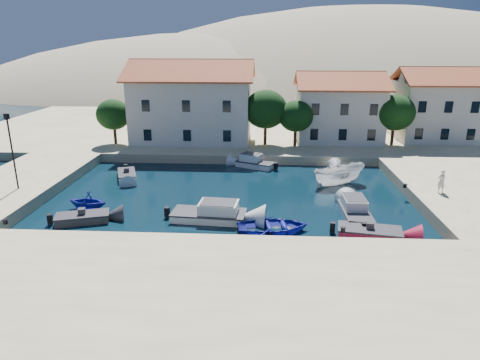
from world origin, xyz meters
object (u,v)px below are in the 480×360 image
object	(u,v)px
lamppost	(11,144)
building_mid	(339,106)
building_right	(435,103)
cabin_cruiser_east	(355,212)
building_left	(192,100)
rowboat_south	(273,231)
pedestrian	(441,181)
cabin_cruiser_south	(209,214)
boat_east	(338,185)

from	to	relation	value
lamppost	building_mid	bearing A→B (deg)	35.45
building_right	cabin_cruiser_east	world-z (taller)	building_right
building_left	rowboat_south	world-z (taller)	building_left
lamppost	pedestrian	world-z (taller)	lamppost
building_mid	lamppost	xyz separation A→B (m)	(-29.50, -21.00, -0.47)
building_right	building_left	bearing A→B (deg)	-176.19
building_left	cabin_cruiser_east	xyz separation A→B (m)	(15.78, -22.41, -5.46)
building_mid	cabin_cruiser_east	bearing A→B (deg)	-95.41
building_right	cabin_cruiser_east	bearing A→B (deg)	-120.22
building_mid	lamppost	world-z (taller)	building_mid
building_left	cabin_cruiser_south	world-z (taller)	building_left
building_mid	pedestrian	size ratio (longest dim) A/B	5.57
pedestrian	cabin_cruiser_south	bearing A→B (deg)	-2.19
lamppost	cabin_cruiser_south	world-z (taller)	lamppost
cabin_cruiser_east	boat_east	world-z (taller)	cabin_cruiser_east
building_left	boat_east	distance (m)	22.29
boat_east	pedestrian	size ratio (longest dim) A/B	2.83
lamppost	boat_east	distance (m)	28.28
lamppost	rowboat_south	xyz separation A→B (m)	(21.10, -5.19, -4.75)
building_mid	lamppost	bearing A→B (deg)	-144.55
building_left	building_right	bearing A→B (deg)	3.81
cabin_cruiser_south	rowboat_south	world-z (taller)	cabin_cruiser_south
lamppost	boat_east	size ratio (longest dim) A/B	1.17
building_left	pedestrian	world-z (taller)	building_left
building_mid	pedestrian	bearing A→B (deg)	-75.56
pedestrian	lamppost	bearing A→B (deg)	-13.86
building_mid	cabin_cruiser_south	xyz separation A→B (m)	(-13.14, -24.35, -4.75)
cabin_cruiser_south	pedestrian	distance (m)	18.86
lamppost	rowboat_south	bearing A→B (deg)	-13.83
building_left	cabin_cruiser_south	xyz separation A→B (m)	(4.86, -23.35, -5.46)
cabin_cruiser_south	cabin_cruiser_east	distance (m)	10.96
cabin_cruiser_south	boat_east	world-z (taller)	cabin_cruiser_south
rowboat_south	cabin_cruiser_south	bearing A→B (deg)	59.84
building_left	cabin_cruiser_east	distance (m)	27.95
cabin_cruiser_east	lamppost	bearing A→B (deg)	84.16
cabin_cruiser_east	boat_east	bearing A→B (deg)	-1.14
building_right	cabin_cruiser_south	size ratio (longest dim) A/B	1.68
building_left	lamppost	bearing A→B (deg)	-119.90
cabin_cruiser_east	boat_east	xyz separation A→B (m)	(0.05, 7.88, -0.48)
building_left	building_mid	world-z (taller)	building_left
building_left	building_right	xyz separation A→B (m)	(30.00, 2.00, -0.46)
pedestrian	cabin_cruiser_east	bearing A→B (deg)	9.13
cabin_cruiser_east	pedestrian	world-z (taller)	pedestrian
building_right	cabin_cruiser_east	xyz separation A→B (m)	(-14.22, -24.41, -5.00)
cabin_cruiser_south	pedestrian	world-z (taller)	pedestrian
building_mid	cabin_cruiser_east	world-z (taller)	building_mid
lamppost	cabin_cruiser_south	bearing A→B (deg)	-11.57
building_right	pedestrian	xyz separation A→B (m)	(-6.84, -21.04, -3.53)
building_mid	boat_east	distance (m)	16.53
building_mid	building_right	xyz separation A→B (m)	(12.00, 1.00, 0.25)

